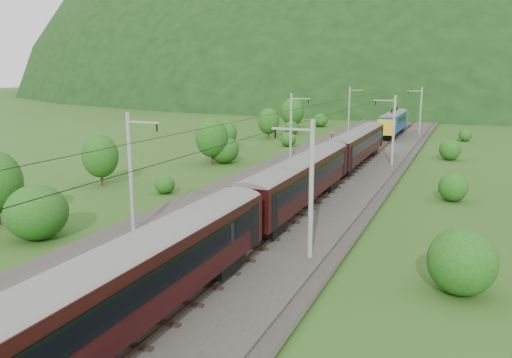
% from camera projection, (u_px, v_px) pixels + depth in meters
% --- Properties ---
extents(ground, '(600.00, 600.00, 0.00)m').
position_uv_depth(ground, '(215.00, 247.00, 31.42)').
color(ground, '#2E4C17').
rests_on(ground, ground).
extents(railbed, '(14.00, 220.00, 0.30)m').
position_uv_depth(railbed, '(273.00, 207.00, 40.37)').
color(railbed, '#38332D').
rests_on(railbed, ground).
extents(track_left, '(2.40, 220.00, 0.27)m').
position_uv_depth(track_left, '(246.00, 201.00, 41.25)').
color(track_left, '#503222').
rests_on(track_left, railbed).
extents(track_right, '(2.40, 220.00, 0.27)m').
position_uv_depth(track_right, '(301.00, 207.00, 39.40)').
color(track_right, '#503222').
rests_on(track_right, railbed).
extents(catenary_left, '(2.54, 192.28, 8.00)m').
position_uv_depth(catenary_left, '(291.00, 125.00, 61.60)').
color(catenary_left, gray).
rests_on(catenary_left, railbed).
extents(catenary_right, '(2.54, 192.28, 8.00)m').
position_uv_depth(catenary_right, '(393.00, 129.00, 56.88)').
color(catenary_right, gray).
rests_on(catenary_right, railbed).
extents(overhead_wires, '(4.83, 198.00, 0.03)m').
position_uv_depth(overhead_wires, '(273.00, 121.00, 38.92)').
color(overhead_wires, black).
rests_on(overhead_wires, ground).
extents(mountain_main, '(504.00, 360.00, 244.00)m').
position_uv_depth(mountain_main, '(443.00, 93.00, 265.13)').
color(mountain_main, black).
rests_on(mountain_main, ground).
extents(mountain_ridge, '(336.00, 280.00, 132.00)m').
position_uv_depth(mountain_ridge, '(263.00, 88.00, 347.29)').
color(mountain_ridge, black).
rests_on(mountain_ridge, ground).
extents(train, '(2.71, 130.94, 4.71)m').
position_uv_depth(train, '(243.00, 205.00, 28.97)').
color(train, black).
rests_on(train, ground).
extents(hazard_post_near, '(0.17, 0.17, 1.58)m').
position_uv_depth(hazard_post_near, '(361.00, 142.00, 71.41)').
color(hazard_post_near, red).
rests_on(hazard_post_near, railbed).
extents(hazard_post_far, '(0.14, 0.14, 1.31)m').
position_uv_depth(hazard_post_far, '(356.00, 147.00, 67.69)').
color(hazard_post_far, red).
rests_on(hazard_post_far, railbed).
extents(signal, '(0.21, 0.21, 1.94)m').
position_uv_depth(signal, '(332.00, 137.00, 73.46)').
color(signal, black).
rests_on(signal, railbed).
extents(vegetation_left, '(11.41, 144.67, 6.25)m').
position_uv_depth(vegetation_left, '(133.00, 161.00, 47.22)').
color(vegetation_left, '#184913').
rests_on(vegetation_left, ground).
extents(vegetation_right, '(5.74, 101.22, 3.03)m').
position_uv_depth(vegetation_right, '(434.00, 248.00, 27.50)').
color(vegetation_right, '#184913').
rests_on(vegetation_right, ground).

